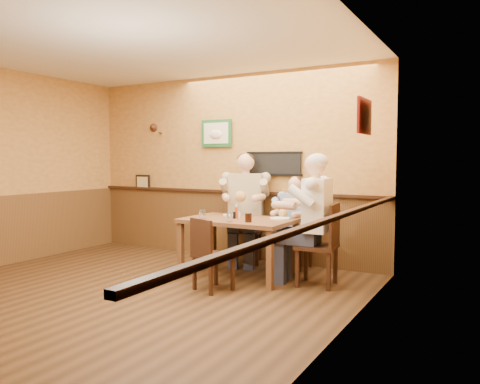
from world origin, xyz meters
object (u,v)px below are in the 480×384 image
object	(u,v)px
chair_right_end	(317,244)
chair_near_side	(213,254)
diner_white_elder	(317,227)
hot_sauce_bottle	(236,212)
dining_table	(239,226)
chair_back_left	(246,228)
pepper_shaker	(234,215)
salt_shaker	(239,215)
water_glass_left	(203,214)
diner_blue_polo	(296,227)
chair_back_right	(296,239)
diner_tan_shirt	(246,214)
cola_tumbler	(248,218)
water_glass_mid	(229,217)

from	to	relation	value
chair_right_end	chair_near_side	world-z (taller)	chair_right_end
diner_white_elder	hot_sauce_bottle	bearing A→B (deg)	-93.07
chair_right_end	dining_table	bearing A→B (deg)	-92.53
dining_table	chair_right_end	xyz separation A→B (m)	(1.05, 0.06, -0.16)
chair_back_left	pepper_shaker	distance (m)	0.86
salt_shaker	water_glass_left	bearing A→B (deg)	-143.00
water_glass_left	diner_blue_polo	bearing A→B (deg)	49.47
chair_back_left	water_glass_left	distance (m)	1.04
chair_back_right	diner_tan_shirt	size ratio (longest dim) A/B	0.56
diner_blue_polo	water_glass_left	distance (m)	1.37
chair_back_right	diner_blue_polo	bearing A→B (deg)	0.00
diner_tan_shirt	diner_white_elder	world-z (taller)	diner_tan_shirt
chair_back_left	diner_tan_shirt	size ratio (longest dim) A/B	0.70
chair_back_left	cola_tumbler	world-z (taller)	chair_back_left
diner_blue_polo	water_glass_left	world-z (taller)	diner_blue_polo
chair_back_left	diner_tan_shirt	world-z (taller)	diner_tan_shirt
water_glass_left	hot_sauce_bottle	bearing A→B (deg)	34.69
salt_shaker	chair_back_right	bearing A→B (deg)	56.03
cola_tumbler	pepper_shaker	world-z (taller)	cola_tumbler
dining_table	cola_tumbler	distance (m)	0.39
water_glass_mid	cola_tumbler	world-z (taller)	same
chair_right_end	diner_white_elder	distance (m)	0.21
diner_blue_polo	hot_sauce_bottle	size ratio (longest dim) A/B	6.96
chair_back_left	chair_right_end	distance (m)	1.51
diner_tan_shirt	diner_white_elder	bearing A→B (deg)	-46.67
diner_blue_polo	water_glass_mid	world-z (taller)	diner_blue_polo
chair_near_side	diner_blue_polo	world-z (taller)	diner_blue_polo
hot_sauce_bottle	pepper_shaker	size ratio (longest dim) A/B	1.88
diner_white_elder	diner_blue_polo	bearing A→B (deg)	-147.60
diner_blue_polo	hot_sauce_bottle	bearing A→B (deg)	-119.27
chair_back_right	diner_blue_polo	world-z (taller)	diner_blue_polo
hot_sauce_bottle	water_glass_mid	bearing A→B (deg)	-74.12
diner_white_elder	hot_sauce_bottle	world-z (taller)	diner_white_elder
chair_back_left	chair_back_right	size ratio (longest dim) A/B	1.25
chair_back_right	hot_sauce_bottle	bearing A→B (deg)	-119.27
hot_sauce_bottle	chair_back_right	bearing A→B (deg)	56.35
dining_table	chair_near_side	distance (m)	0.76
chair_back_right	diner_tan_shirt	bearing A→B (deg)	-172.68
diner_tan_shirt	cola_tumbler	bearing A→B (deg)	-79.44
dining_table	chair_back_left	world-z (taller)	chair_back_left
chair_back_right	hot_sauce_bottle	xyz separation A→B (m)	(-0.52, -0.78, 0.43)
chair_right_end	diner_tan_shirt	size ratio (longest dim) A/B	0.69
chair_back_right	pepper_shaker	bearing A→B (deg)	-118.73
cola_tumbler	dining_table	bearing A→B (deg)	139.36
water_glass_left	salt_shaker	distance (m)	0.47
water_glass_mid	diner_blue_polo	bearing A→B (deg)	69.26
chair_right_end	diner_white_elder	size ratio (longest dim) A/B	0.70
chair_right_end	chair_near_side	size ratio (longest dim) A/B	1.18
chair_back_right	hot_sauce_bottle	size ratio (longest dim) A/B	4.87
chair_near_side	diner_tan_shirt	bearing A→B (deg)	-55.89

